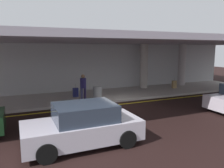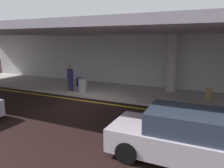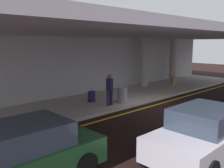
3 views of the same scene
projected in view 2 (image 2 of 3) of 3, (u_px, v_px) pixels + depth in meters
The scene contains 11 objects.
ground_plane at pixel (83, 103), 11.56m from camera, with size 60.00×60.00×0.00m, color black.
sidewalk at pixel (107, 90), 14.31m from camera, with size 26.00×4.20×0.15m, color #B2AAA3.
lane_stripe_yellow at pixel (87, 101), 11.96m from camera, with size 26.00×0.14×0.01m, color yellow.
support_column_far_left at pixel (172, 63), 13.37m from camera, with size 0.65×0.65×3.65m, color #ADA49D.
ceiling_overhang at pixel (103, 32), 13.07m from camera, with size 28.00×13.20×0.30m, color #98919E.
terminal_back_wall at pixel (120, 61), 15.94m from camera, with size 26.00×0.30×3.80m, color #B3B2B4.
car_silver at pixel (182, 136), 5.99m from camera, with size 4.10×1.92×1.50m.
traveler_with_luggage at pixel (70, 76), 13.69m from camera, with size 0.38×0.38×1.68m.
suitcase_upright_primary at pixel (79, 82), 15.06m from camera, with size 0.36×0.22×0.90m.
suitcase_upright_secondary at pixel (208, 94), 11.71m from camera, with size 0.36×0.22×0.90m.
trash_bin_steel at pixel (83, 86), 13.42m from camera, with size 0.56×0.56×0.85m, color gray.
Camera 2 is at (6.09, -9.42, 3.40)m, focal length 33.61 mm.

